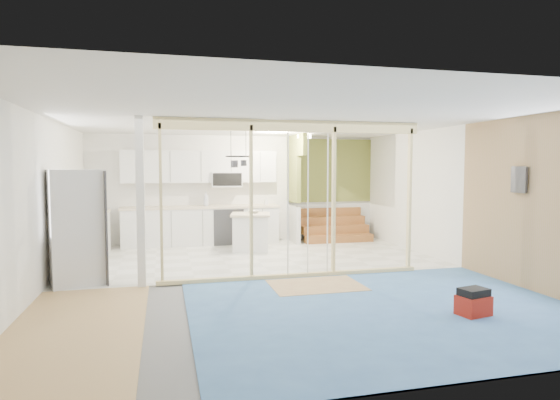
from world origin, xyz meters
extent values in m
cube|color=slate|center=(0.00, 0.00, 0.00)|extent=(7.00, 8.00, 0.01)
cube|color=silver|center=(0.00, 0.00, 2.60)|extent=(7.00, 8.00, 0.01)
cube|color=white|center=(0.00, 4.00, 1.30)|extent=(7.00, 0.01, 2.60)
cube|color=white|center=(0.00, -4.00, 1.30)|extent=(7.00, 0.01, 2.60)
cube|color=white|center=(-3.50, 0.00, 1.30)|extent=(0.01, 8.00, 2.60)
cube|color=white|center=(3.50, 0.00, 1.30)|extent=(0.01, 8.00, 2.60)
cube|color=silver|center=(0.00, 2.00, 0.01)|extent=(7.00, 4.00, 0.02)
cube|color=#4B7FB7|center=(1.00, -2.00, 0.01)|extent=(5.00, 4.00, 0.02)
cube|color=tan|center=(-2.75, -2.00, 0.01)|extent=(1.50, 4.00, 0.02)
cube|color=tan|center=(0.50, -0.60, 0.02)|extent=(1.40, 1.00, 0.01)
cube|color=#F1DA93|center=(0.30, 0.00, 2.50)|extent=(4.40, 0.09, 0.18)
cube|color=#F1DA93|center=(0.30, 0.00, 0.05)|extent=(4.40, 0.09, 0.06)
cube|color=silver|center=(-2.10, 0.00, 1.30)|extent=(0.12, 0.14, 2.60)
cube|color=#F1DA93|center=(-1.80, 0.00, 1.30)|extent=(0.04, 0.09, 2.40)
cube|color=#F1DA93|center=(-0.40, 0.00, 1.30)|extent=(0.05, 0.09, 2.40)
cube|color=#F1DA93|center=(1.00, 0.00, 1.30)|extent=(0.04, 0.09, 2.40)
cube|color=#F1DA93|center=(2.40, 0.00, 1.30)|extent=(0.04, 0.09, 2.40)
cylinder|color=silver|center=(0.20, -0.03, 1.22)|extent=(0.02, 0.02, 2.35)
cylinder|color=silver|center=(0.90, 0.02, 1.22)|extent=(0.02, 0.02, 2.35)
cylinder|color=silver|center=(0.55, 0.00, 1.22)|extent=(0.02, 0.02, 2.35)
cube|color=white|center=(-0.90, 3.70, 0.44)|extent=(3.60, 0.60, 0.88)
cube|color=beige|center=(-0.90, 3.70, 0.91)|extent=(3.66, 0.64, 0.05)
cube|color=white|center=(-3.20, 2.60, 0.44)|extent=(0.60, 1.60, 0.88)
cube|color=beige|center=(-3.20, 2.60, 0.91)|extent=(0.64, 1.64, 0.05)
cube|color=white|center=(-0.90, 3.82, 1.85)|extent=(3.60, 0.34, 0.75)
cube|color=white|center=(-0.30, 3.78, 1.55)|extent=(0.72, 0.38, 0.36)
cube|color=black|center=(-0.30, 3.59, 1.55)|extent=(0.68, 0.02, 0.30)
cube|color=olive|center=(1.30, 3.55, 1.80)|extent=(0.10, 0.90, 1.60)
cube|color=silver|center=(1.30, 3.55, 0.45)|extent=(0.10, 0.90, 0.90)
cube|color=olive|center=(1.30, 2.85, 2.35)|extent=(0.10, 0.50, 0.50)
cube|color=olive|center=(2.40, 3.97, 1.75)|extent=(2.20, 0.04, 1.60)
cube|color=silver|center=(2.40, 3.97, 0.45)|extent=(2.20, 0.04, 0.90)
cube|color=olive|center=(2.35, 3.20, 0.10)|extent=(1.70, 0.26, 0.20)
cube|color=olive|center=(2.35, 3.46, 0.30)|extent=(1.70, 0.26, 0.20)
cube|color=olive|center=(2.35, 3.72, 0.50)|extent=(1.70, 0.26, 0.20)
cube|color=olive|center=(2.35, 3.98, 0.70)|extent=(1.70, 0.26, 0.20)
torus|color=black|center=(-0.30, 1.90, 2.05)|extent=(0.52, 0.52, 0.02)
cylinder|color=black|center=(-0.45, 1.90, 2.30)|extent=(0.01, 0.01, 0.50)
cylinder|color=black|center=(-0.15, 1.90, 2.30)|extent=(0.01, 0.01, 0.50)
cylinder|color=#3C3C41|center=(-0.40, 1.80, 1.90)|extent=(0.14, 0.14, 0.14)
cylinder|color=#3C3C41|center=(-0.18, 2.00, 1.92)|extent=(0.12, 0.12, 0.12)
cube|color=#A47959|center=(3.48, -2.00, 1.30)|extent=(0.02, 4.00, 2.60)
cube|color=#3C3C41|center=(3.43, -1.40, 1.65)|extent=(0.04, 0.30, 0.40)
cylinder|color=#FFEABF|center=(1.40, 3.00, 2.54)|extent=(0.32, 0.32, 0.08)
cube|color=silver|center=(-3.09, 0.45, 0.90)|extent=(0.98, 0.96, 1.80)
cube|color=#3C3C41|center=(-2.71, 0.45, 0.90)|extent=(0.25, 0.69, 1.76)
cube|color=white|center=(0.09, 2.70, 0.38)|extent=(0.89, 0.89, 0.76)
cube|color=beige|center=(0.09, 2.70, 0.80)|extent=(1.00, 1.00, 0.04)
imported|color=beige|center=(0.17, 2.78, 0.86)|extent=(0.34, 0.34, 0.06)
imported|color=#B6BBCB|center=(-0.79, 3.71, 1.10)|extent=(0.16, 0.16, 0.33)
imported|color=silver|center=(0.66, 3.71, 1.02)|extent=(0.09, 0.09, 0.17)
cube|color=maroon|center=(1.92, -2.45, 0.13)|extent=(0.42, 0.35, 0.26)
cube|color=black|center=(1.92, -2.45, 0.31)|extent=(0.37, 0.30, 0.09)
camera|label=1|loc=(-1.76, -7.34, 1.83)|focal=30.00mm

